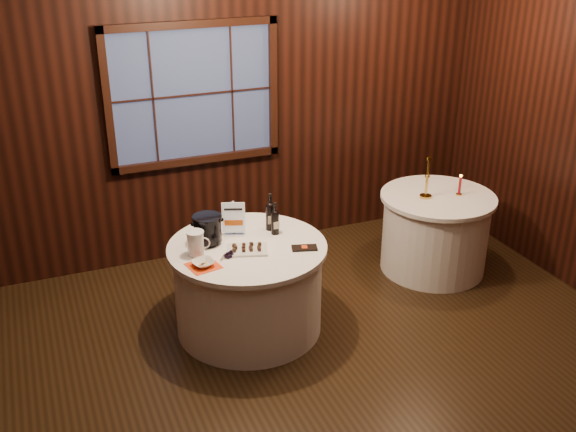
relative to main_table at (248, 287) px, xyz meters
name	(u,v)px	position (x,y,z in m)	size (l,w,h in m)	color
ground	(295,399)	(0.00, -1.00, -0.39)	(6.00, 6.00, 0.00)	black
back_wall	(193,105)	(0.00, 1.48, 1.16)	(6.00, 0.10, 3.00)	black
main_table	(248,287)	(0.00, 0.00, 0.00)	(1.28, 1.28, 0.77)	white
side_table	(435,232)	(2.00, 0.30, 0.00)	(1.08, 1.08, 0.77)	white
sign_stand	(234,224)	(-0.04, 0.22, 0.49)	(0.18, 0.14, 0.30)	silver
port_bottle_left	(270,214)	(0.28, 0.21, 0.52)	(0.08, 0.08, 0.32)	black
port_bottle_right	(275,220)	(0.28, 0.11, 0.50)	(0.07, 0.07, 0.28)	black
ice_bucket	(208,229)	(-0.28, 0.15, 0.51)	(0.24, 0.24, 0.24)	black
chocolate_plate	(247,249)	(-0.03, -0.09, 0.40)	(0.37, 0.30, 0.05)	silver
chocolate_box	(304,248)	(0.40, -0.23, 0.39)	(0.20, 0.10, 0.02)	black
grape_bunch	(231,255)	(-0.18, -0.15, 0.40)	(0.17, 0.11, 0.04)	black
glass_pitcher	(196,243)	(-0.42, 0.00, 0.48)	(0.18, 0.14, 0.20)	white
orange_napkin	(203,266)	(-0.42, -0.20, 0.38)	(0.22, 0.22, 0.00)	#EA4113
cracker_bowl	(203,263)	(-0.42, -0.20, 0.41)	(0.16, 0.16, 0.04)	silver
brass_candlestick	(427,183)	(1.86, 0.31, 0.53)	(0.11, 0.11, 0.40)	gold
red_candle	(460,187)	(2.18, 0.23, 0.46)	(0.06, 0.06, 0.21)	gold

